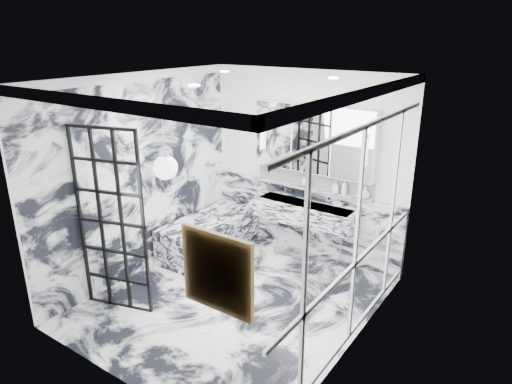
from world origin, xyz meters
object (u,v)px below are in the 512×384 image
Objects in this scene: trough_sink at (305,213)px; bathtub at (209,235)px; mirror_cabinet at (313,139)px; crittall_door at (111,223)px.

bathtub is (-1.33, -0.66, -0.45)m from trough_sink.
mirror_cabinet is 1.15× the size of bathtub.
trough_sink is 1.55m from bathtub.
bathtub is at bearing 75.44° from crittall_door.
mirror_cabinet reaches higher than bathtub.
crittall_door is 3.02m from mirror_cabinet.
mirror_cabinet is 2.20m from bathtub.
trough_sink reaches higher than bathtub.
crittall_door is 1.20× the size of mirror_cabinet.
crittall_door is at bearing -117.07° from trough_sink.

